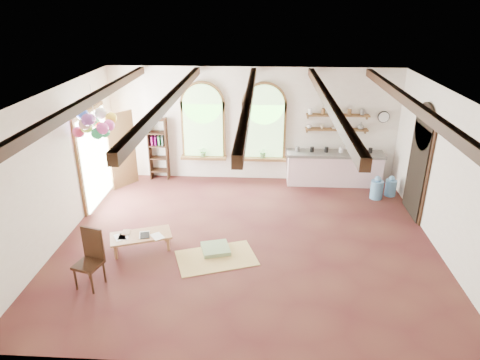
# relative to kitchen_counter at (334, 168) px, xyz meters

# --- Properties ---
(floor) EXTENTS (8.00, 8.00, 0.00)m
(floor) POSITION_rel_kitchen_counter_xyz_m (-2.30, -3.20, -0.48)
(floor) COLOR brown
(floor) RESTS_ON ground
(ceiling_beams) EXTENTS (6.20, 6.80, 0.18)m
(ceiling_beams) POSITION_rel_kitchen_counter_xyz_m (-2.30, -3.20, 2.62)
(ceiling_beams) COLOR #341810
(ceiling_beams) RESTS_ON ceiling
(window_left) EXTENTS (1.30, 0.28, 2.20)m
(window_left) POSITION_rel_kitchen_counter_xyz_m (-3.70, 0.23, 1.16)
(window_left) COLOR brown
(window_left) RESTS_ON floor
(window_right) EXTENTS (1.30, 0.28, 2.20)m
(window_right) POSITION_rel_kitchen_counter_xyz_m (-2.00, 0.23, 1.16)
(window_right) COLOR brown
(window_right) RESTS_ON floor
(left_doorway) EXTENTS (0.10, 1.90, 2.50)m
(left_doorway) POSITION_rel_kitchen_counter_xyz_m (-6.25, -1.40, 0.67)
(left_doorway) COLOR brown
(left_doorway) RESTS_ON floor
(right_doorway) EXTENTS (0.10, 1.30, 2.40)m
(right_doorway) POSITION_rel_kitchen_counter_xyz_m (1.65, -1.70, 0.62)
(right_doorway) COLOR black
(right_doorway) RESTS_ON floor
(kitchen_counter) EXTENTS (2.68, 0.62, 0.94)m
(kitchen_counter) POSITION_rel_kitchen_counter_xyz_m (0.00, 0.00, 0.00)
(kitchen_counter) COLOR silver
(kitchen_counter) RESTS_ON floor
(wall_shelf_lower) EXTENTS (1.70, 0.24, 0.04)m
(wall_shelf_lower) POSITION_rel_kitchen_counter_xyz_m (0.00, 0.18, 1.07)
(wall_shelf_lower) COLOR brown
(wall_shelf_lower) RESTS_ON wall_back
(wall_shelf_upper) EXTENTS (1.70, 0.24, 0.04)m
(wall_shelf_upper) POSITION_rel_kitchen_counter_xyz_m (0.00, 0.18, 1.47)
(wall_shelf_upper) COLOR brown
(wall_shelf_upper) RESTS_ON wall_back
(wall_clock) EXTENTS (0.32, 0.04, 0.32)m
(wall_clock) POSITION_rel_kitchen_counter_xyz_m (1.25, 0.25, 1.42)
(wall_clock) COLOR black
(wall_clock) RESTS_ON wall_back
(bookshelf) EXTENTS (0.53, 0.32, 1.80)m
(bookshelf) POSITION_rel_kitchen_counter_xyz_m (-5.00, 0.12, 0.42)
(bookshelf) COLOR #341810
(bookshelf) RESTS_ON floor
(coffee_table) EXTENTS (1.35, 0.96, 0.35)m
(coffee_table) POSITION_rel_kitchen_counter_xyz_m (-4.50, -3.73, -0.16)
(coffee_table) COLOR #AF7B50
(coffee_table) RESTS_ON floor
(side_chair) EXTENTS (0.55, 0.55, 1.11)m
(side_chair) POSITION_rel_kitchen_counter_xyz_m (-5.09, -4.98, -0.16)
(side_chair) COLOR #341810
(side_chair) RESTS_ON floor
(floor_mat) EXTENTS (1.80, 1.43, 0.02)m
(floor_mat) POSITION_rel_kitchen_counter_xyz_m (-2.90, -3.97, -0.47)
(floor_mat) COLOR tan
(floor_mat) RESTS_ON floor
(floor_cushion) EXTENTS (0.69, 0.69, 0.10)m
(floor_cushion) POSITION_rel_kitchen_counter_xyz_m (-2.95, -3.69, -0.43)
(floor_cushion) COLOR gray
(floor_cushion) RESTS_ON floor
(water_jug_a) EXTENTS (0.29, 0.29, 0.56)m
(water_jug_a) POSITION_rel_kitchen_counter_xyz_m (1.42, -0.70, -0.23)
(water_jug_a) COLOR #609CCF
(water_jug_a) RESTS_ON floor
(water_jug_b) EXTENTS (0.33, 0.33, 0.63)m
(water_jug_b) POSITION_rel_kitchen_counter_xyz_m (1.00, -0.90, -0.20)
(water_jug_b) COLOR #609CCF
(water_jug_b) RESTS_ON floor
(balloon_cluster) EXTENTS (0.91, 0.96, 1.16)m
(balloon_cluster) POSITION_rel_kitchen_counter_xyz_m (-5.71, -2.40, 1.86)
(balloon_cluster) COLOR white
(balloon_cluster) RESTS_ON floor
(table_book) EXTENTS (0.18, 0.25, 0.02)m
(table_book) POSITION_rel_kitchen_counter_xyz_m (-4.91, -3.67, -0.11)
(table_book) COLOR olive
(table_book) RESTS_ON coffee_table
(tablet) EXTENTS (0.25, 0.31, 0.01)m
(tablet) POSITION_rel_kitchen_counter_xyz_m (-4.41, -3.75, -0.12)
(tablet) COLOR black
(tablet) RESTS_ON coffee_table
(potted_plant_left) EXTENTS (0.27, 0.23, 0.30)m
(potted_plant_left) POSITION_rel_kitchen_counter_xyz_m (-3.70, 0.12, 0.37)
(potted_plant_left) COLOR #598C4C
(potted_plant_left) RESTS_ON window_left
(potted_plant_right) EXTENTS (0.27, 0.23, 0.30)m
(potted_plant_right) POSITION_rel_kitchen_counter_xyz_m (-2.00, 0.12, 0.37)
(potted_plant_right) COLOR #598C4C
(potted_plant_right) RESTS_ON window_right
(shelf_cup_a) EXTENTS (0.12, 0.10, 0.10)m
(shelf_cup_a) POSITION_rel_kitchen_counter_xyz_m (-0.75, 0.18, 1.14)
(shelf_cup_a) COLOR white
(shelf_cup_a) RESTS_ON wall_shelf_lower
(shelf_cup_b) EXTENTS (0.10, 0.10, 0.09)m
(shelf_cup_b) POSITION_rel_kitchen_counter_xyz_m (-0.40, 0.18, 1.14)
(shelf_cup_b) COLOR beige
(shelf_cup_b) RESTS_ON wall_shelf_lower
(shelf_bowl_a) EXTENTS (0.22, 0.22, 0.05)m
(shelf_bowl_a) POSITION_rel_kitchen_counter_xyz_m (-0.05, 0.18, 1.12)
(shelf_bowl_a) COLOR beige
(shelf_bowl_a) RESTS_ON wall_shelf_lower
(shelf_bowl_b) EXTENTS (0.20, 0.20, 0.06)m
(shelf_bowl_b) POSITION_rel_kitchen_counter_xyz_m (0.30, 0.18, 1.12)
(shelf_bowl_b) COLOR #8C664C
(shelf_bowl_b) RESTS_ON wall_shelf_lower
(shelf_vase) EXTENTS (0.18, 0.18, 0.19)m
(shelf_vase) POSITION_rel_kitchen_counter_xyz_m (0.65, 0.18, 1.19)
(shelf_vase) COLOR slate
(shelf_vase) RESTS_ON wall_shelf_lower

